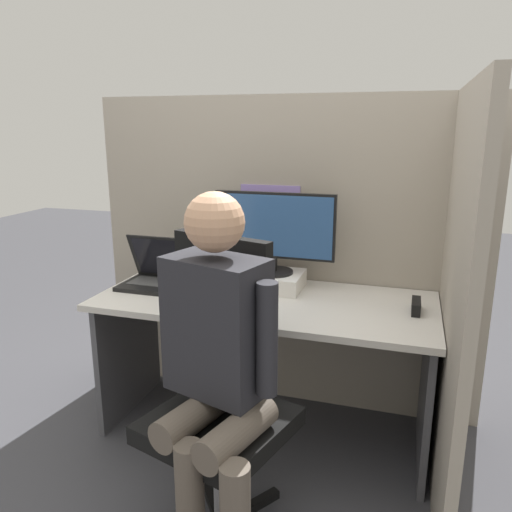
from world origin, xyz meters
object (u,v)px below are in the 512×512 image
object	(u,v)px
paper_box	(273,280)
person	(216,354)
stapler	(416,306)
carrot_toy	(219,306)
office_chair	(221,383)
laptop	(161,277)
monitor	(274,230)

from	to	relation	value
paper_box	person	bearing A→B (deg)	-87.25
stapler	person	distance (m)	0.98
carrot_toy	office_chair	bearing A→B (deg)	-68.38
stapler	laptop	bearing A→B (deg)	179.93
laptop	stapler	distance (m)	1.24
paper_box	office_chair	distance (m)	0.74
laptop	person	distance (m)	0.95
paper_box	carrot_toy	xyz separation A→B (m)	(-0.14, -0.38, -0.02)
paper_box	stapler	xyz separation A→B (m)	(0.68, -0.14, -0.01)
carrot_toy	monitor	bearing A→B (deg)	69.36
carrot_toy	laptop	bearing A→B (deg)	149.70
laptop	carrot_toy	size ratio (longest dim) A/B	2.84
monitor	office_chair	world-z (taller)	monitor
monitor	office_chair	distance (m)	0.85
monitor	person	world-z (taller)	person
paper_box	laptop	bearing A→B (deg)	-166.20
paper_box	person	distance (m)	0.88
monitor	stapler	xyz separation A→B (m)	(0.68, -0.14, -0.27)
monitor	person	bearing A→B (deg)	-87.26
laptop	carrot_toy	world-z (taller)	laptop
stapler	carrot_toy	bearing A→B (deg)	-163.90
laptop	person	size ratio (longest dim) A/B	0.29
paper_box	laptop	world-z (taller)	laptop
monitor	stapler	bearing A→B (deg)	-11.59
stapler	carrot_toy	world-z (taller)	stapler
laptop	office_chair	bearing A→B (deg)	-46.80
monitor	person	size ratio (longest dim) A/B	0.46
carrot_toy	office_chair	distance (m)	0.41
paper_box	carrot_toy	bearing A→B (deg)	-110.78
laptop	person	bearing A→B (deg)	-51.38
office_chair	stapler	bearing A→B (deg)	39.99
stapler	person	size ratio (longest dim) A/B	0.11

